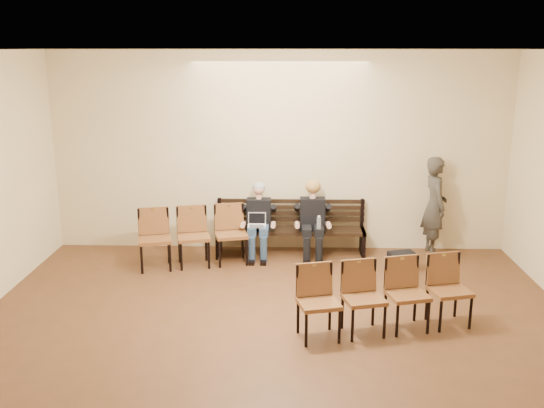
% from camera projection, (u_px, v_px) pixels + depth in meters
% --- Properties ---
extents(ground, '(10.00, 10.00, 0.00)m').
position_uv_depth(ground, '(271.00, 403.00, 6.19)').
color(ground, brown).
rests_on(ground, ground).
extents(room_walls, '(8.02, 10.01, 3.51)m').
position_uv_depth(room_walls, '(273.00, 146.00, 6.32)').
color(room_walls, beige).
rests_on(room_walls, ground).
extents(bench, '(2.60, 0.90, 0.45)m').
position_uv_depth(bench, '(291.00, 241.00, 10.63)').
color(bench, black).
rests_on(bench, ground).
extents(seated_man, '(0.52, 0.71, 1.24)m').
position_uv_depth(seated_man, '(259.00, 221.00, 10.43)').
color(seated_man, black).
rests_on(seated_man, ground).
extents(seated_woman, '(0.53, 0.74, 1.24)m').
position_uv_depth(seated_woman, '(313.00, 222.00, 10.40)').
color(seated_woman, black).
rests_on(seated_woman, ground).
extents(laptop, '(0.34, 0.29, 0.22)m').
position_uv_depth(laptop, '(257.00, 228.00, 10.28)').
color(laptop, silver).
rests_on(laptop, bench).
extents(water_bottle, '(0.09, 0.09, 0.24)m').
position_uv_depth(water_bottle, '(319.00, 230.00, 10.13)').
color(water_bottle, silver).
rests_on(water_bottle, bench).
extents(bag, '(0.48, 0.38, 0.31)m').
position_uv_depth(bag, '(402.00, 262.00, 9.84)').
color(bag, black).
rests_on(bag, ground).
extents(passerby, '(0.54, 0.77, 1.99)m').
position_uv_depth(passerby, '(435.00, 199.00, 10.46)').
color(passerby, '#38342E').
rests_on(passerby, ground).
extents(chair_row_front, '(1.85, 0.96, 0.99)m').
position_uv_depth(chair_row_front, '(193.00, 237.00, 9.98)').
color(chair_row_front, brown).
rests_on(chair_row_front, ground).
extents(chair_row_back, '(2.31, 1.05, 0.93)m').
position_uv_depth(chair_row_back, '(386.00, 297.00, 7.66)').
color(chair_row_back, brown).
rests_on(chair_row_back, ground).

